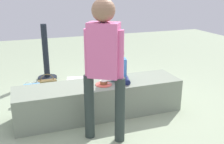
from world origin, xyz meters
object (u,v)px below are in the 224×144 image
object	(u,v)px
adult_standing	(104,59)
water_bottle_near_gift	(124,87)
water_bottle_far_side	(114,78)
cake_box_white	(76,81)
gift_bag	(33,92)
party_cup_red	(92,97)
child_seated	(119,67)
handbag_black_leather	(101,86)
handbag_brown_canvas	(48,85)
cake_plate	(104,83)

from	to	relation	value
adult_standing	water_bottle_near_gift	xyz separation A→B (m)	(0.75, 1.23, -0.86)
water_bottle_far_side	cake_box_white	bearing A→B (deg)	167.47
cake_box_white	water_bottle_far_side	bearing A→B (deg)	-12.53
gift_bag	cake_box_white	size ratio (longest dim) A/B	1.03
adult_standing	water_bottle_near_gift	size ratio (longest dim) A/B	6.74
party_cup_red	cake_box_white	size ratio (longest dim) A/B	0.31
water_bottle_near_gift	child_seated	bearing A→B (deg)	-118.49
handbag_black_leather	handbag_brown_canvas	world-z (taller)	handbag_black_leather
adult_standing	handbag_black_leather	distance (m)	1.61
child_seated	handbag_black_leather	xyz separation A→B (m)	(-0.04, 0.70, -0.54)
water_bottle_near_gift	adult_standing	bearing A→B (deg)	-121.45
party_cup_red	handbag_black_leather	bearing A→B (deg)	44.85
adult_standing	cake_plate	distance (m)	0.76
child_seated	party_cup_red	size ratio (longest dim) A/B	4.94
child_seated	cake_box_white	distance (m)	1.48
gift_bag	cake_box_white	bearing A→B (deg)	32.96
handbag_black_leather	cake_plate	bearing A→B (deg)	-104.85
child_seated	water_bottle_far_side	xyz separation A→B (m)	(0.35, 1.14, -0.58)
water_bottle_near_gift	handbag_black_leather	xyz separation A→B (m)	(-0.37, 0.09, 0.02)
handbag_black_leather	child_seated	bearing A→B (deg)	-86.65
child_seated	water_bottle_far_side	size ratio (longest dim) A/B	2.56
cake_box_white	handbag_black_leather	world-z (taller)	handbag_black_leather
cake_box_white	handbag_brown_canvas	world-z (taller)	handbag_brown_canvas
adult_standing	water_bottle_near_gift	bearing A→B (deg)	58.55
gift_bag	water_bottle_near_gift	distance (m)	1.48
gift_bag	handbag_black_leather	distance (m)	1.10
gift_bag	handbag_brown_canvas	distance (m)	0.44
cake_plate	gift_bag	size ratio (longest dim) A/B	0.69
water_bottle_near_gift	cake_box_white	size ratio (longest dim) A/B	0.76
water_bottle_near_gift	water_bottle_far_side	bearing A→B (deg)	88.42
gift_bag	handbag_black_leather	size ratio (longest dim) A/B	0.90
gift_bag	water_bottle_far_side	world-z (taller)	gift_bag
gift_bag	cake_box_white	distance (m)	0.94
water_bottle_near_gift	party_cup_red	distance (m)	0.61
child_seated	handbag_black_leather	size ratio (longest dim) A/B	1.34
child_seated	gift_bag	distance (m)	1.48
cake_plate	handbag_black_leather	distance (m)	0.86
cake_box_white	handbag_black_leather	bearing A→B (deg)	-62.77
party_cup_red	handbag_brown_canvas	size ratio (longest dim) A/B	0.32
adult_standing	gift_bag	distance (m)	1.78
party_cup_red	cake_plate	bearing A→B (deg)	-88.59
gift_bag	party_cup_red	bearing A→B (deg)	-18.82
cake_plate	cake_box_white	size ratio (longest dim) A/B	0.71
water_bottle_near_gift	party_cup_red	size ratio (longest dim) A/B	2.43
party_cup_red	cake_box_white	world-z (taller)	cake_box_white
cake_plate	water_bottle_near_gift	xyz separation A→B (m)	(0.58, 0.67, -0.37)
handbag_black_leather	water_bottle_far_side	bearing A→B (deg)	48.54
water_bottle_near_gift	gift_bag	bearing A→B (deg)	173.19
adult_standing	handbag_brown_canvas	world-z (taller)	adult_standing
gift_bag	party_cup_red	world-z (taller)	gift_bag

